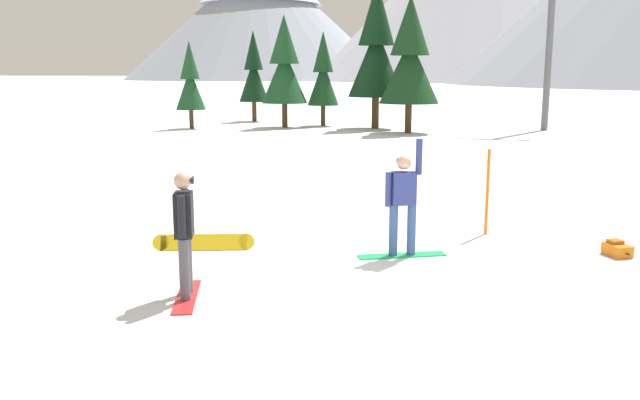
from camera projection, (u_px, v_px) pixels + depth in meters
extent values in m
plane|color=white|center=(399.00, 300.00, 9.32)|extent=(800.00, 800.00, 0.00)
cube|color=red|center=(187.00, 296.00, 9.43)|extent=(0.73, 1.46, 0.02)
cylinder|color=#4C4C51|center=(187.00, 263.00, 9.50)|extent=(0.15, 0.15, 0.86)
cylinder|color=#4C4C51|center=(185.00, 270.00, 9.19)|extent=(0.15, 0.15, 0.86)
cube|color=black|center=(184.00, 214.00, 9.21)|extent=(0.36, 0.46, 0.61)
cylinder|color=black|center=(186.00, 209.00, 9.46)|extent=(0.11, 0.11, 0.58)
cylinder|color=black|center=(182.00, 217.00, 8.95)|extent=(0.11, 0.11, 0.58)
sphere|color=tan|center=(182.00, 181.00, 9.12)|extent=(0.24, 0.24, 0.24)
cube|color=black|center=(193.00, 180.00, 9.13)|extent=(0.09, 0.17, 0.08)
cube|color=#19B259|center=(402.00, 255.00, 11.53)|extent=(1.51, 0.87, 0.02)
cylinder|color=#335184|center=(393.00, 230.00, 11.42)|extent=(0.15, 0.15, 0.88)
cylinder|color=#335184|center=(411.00, 229.00, 11.48)|extent=(0.15, 0.15, 0.88)
cube|color=navy|center=(403.00, 188.00, 11.31)|extent=(0.46, 0.38, 0.56)
cylinder|color=navy|center=(388.00, 189.00, 11.27)|extent=(0.11, 0.11, 0.58)
cylinder|color=navy|center=(419.00, 157.00, 11.26)|extent=(0.11, 0.11, 0.60)
sphere|color=tan|center=(404.00, 162.00, 11.23)|extent=(0.24, 0.24, 0.24)
cube|color=black|center=(402.00, 161.00, 11.36)|extent=(0.17, 0.11, 0.08)
cube|color=yellow|center=(204.00, 242.00, 11.91)|extent=(1.49, 0.54, 0.28)
cylinder|color=yellow|center=(246.00, 242.00, 11.94)|extent=(0.32, 0.21, 0.28)
cylinder|color=yellow|center=(161.00, 243.00, 11.89)|extent=(0.32, 0.21, 0.28)
cube|color=black|center=(217.00, 241.00, 11.96)|extent=(0.22, 0.17, 0.16)
cube|color=black|center=(191.00, 241.00, 11.94)|extent=(0.22, 0.17, 0.16)
cube|color=orange|center=(617.00, 250.00, 11.53)|extent=(0.50, 0.54, 0.21)
cube|color=#A85613|center=(615.00, 242.00, 11.57)|extent=(0.29, 0.28, 0.07)
cylinder|color=black|center=(627.00, 254.00, 11.31)|extent=(0.08, 0.12, 0.02)
cylinder|color=orange|center=(487.00, 192.00, 12.92)|extent=(0.06, 0.06, 1.66)
cylinder|color=#472D19|center=(254.00, 111.00, 42.38)|extent=(0.28, 0.28, 1.24)
cone|color=black|center=(254.00, 80.00, 42.02)|extent=(1.85, 1.85, 2.64)
cone|color=black|center=(253.00, 50.00, 41.67)|extent=(1.20, 1.20, 2.42)
cylinder|color=#472D19|center=(408.00, 118.00, 34.29)|extent=(0.34, 0.34, 1.52)
cone|color=#143819|center=(409.00, 71.00, 33.85)|extent=(3.02, 3.02, 3.22)
cone|color=#143819|center=(411.00, 25.00, 33.42)|extent=(1.96, 1.96, 2.95)
cylinder|color=#472D19|center=(375.00, 113.00, 37.00)|extent=(0.40, 0.40, 1.75)
cone|color=black|center=(376.00, 62.00, 36.48)|extent=(3.01, 3.01, 3.71)
cone|color=black|center=(377.00, 13.00, 35.99)|extent=(1.95, 1.95, 3.40)
cylinder|color=#472D19|center=(285.00, 115.00, 37.75)|extent=(0.31, 0.31, 1.37)
cone|color=#194723|center=(284.00, 77.00, 37.35)|extent=(2.55, 2.55, 2.91)
cone|color=#194723|center=(284.00, 39.00, 36.97)|extent=(1.66, 1.66, 2.67)
cylinder|color=#472D19|center=(323.00, 116.00, 38.92)|extent=(0.27, 0.27, 1.19)
cone|color=#194723|center=(323.00, 83.00, 38.57)|extent=(1.81, 1.81, 2.53)
cone|color=#194723|center=(323.00, 51.00, 38.24)|extent=(1.17, 1.17, 2.32)
cylinder|color=#472D19|center=(191.00, 119.00, 37.02)|extent=(0.24, 0.24, 1.05)
cone|color=#194723|center=(190.00, 89.00, 36.71)|extent=(1.62, 1.62, 2.23)
cone|color=#194723|center=(189.00, 60.00, 36.42)|extent=(1.05, 1.05, 2.04)
cylinder|color=#595B60|center=(550.00, 30.00, 35.13)|extent=(0.36, 0.36, 10.48)
cone|color=#8C93A3|center=(261.00, 18.00, 252.33)|extent=(102.19, 102.19, 45.82)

